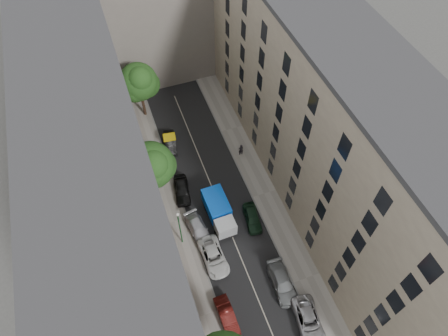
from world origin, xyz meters
name	(u,v)px	position (x,y,z in m)	size (l,w,h in m)	color
ground	(220,208)	(0.00, 0.00, 0.00)	(120.00, 120.00, 0.00)	#4C4C49
road_surface	(220,208)	(0.00, 0.00, 0.01)	(8.00, 44.00, 0.02)	black
sidewalk_left	(174,222)	(-5.50, 0.00, 0.07)	(3.00, 44.00, 0.15)	gray
sidewalk_right	(264,194)	(5.50, 0.00, 0.07)	(3.00, 44.00, 0.15)	gray
building_left	(105,186)	(-11.00, 0.00, 10.00)	(8.00, 44.00, 20.00)	#514E4C
building_right	(322,125)	(11.00, 0.00, 10.00)	(8.00, 44.00, 20.00)	tan
building_endcap	(152,9)	(0.00, 28.00, 9.00)	(18.00, 12.00, 18.00)	slate
tarp_truck	(219,212)	(-0.60, -1.25, 1.46)	(2.42, 5.77, 2.65)	black
car_left_1	(227,316)	(-3.56, -11.93, 0.66)	(1.40, 4.01, 1.32)	#4F120F
car_left_2	(214,257)	(-2.80, -5.80, 0.69)	(2.28, 4.95, 1.38)	silver
car_left_3	(198,230)	(-3.32, -2.20, 0.67)	(1.88, 4.61, 1.34)	silver
car_left_4	(182,190)	(-3.58, 3.40, 0.73)	(1.72, 4.28, 1.46)	black
car_left_5	(170,142)	(-2.95, 11.00, 0.66)	(1.39, 3.99, 1.31)	black
car_right_0	(308,321)	(3.59, -15.00, 0.68)	(2.27, 4.92, 1.37)	silver
car_right_1	(282,283)	(2.80, -10.80, 0.71)	(1.98, 4.86, 1.41)	slate
car_right_2	(252,218)	(2.80, -2.84, 0.68)	(1.59, 3.96, 1.35)	#15301D
tree_mid	(152,167)	(-6.30, 4.15, 5.56)	(5.52, 5.28, 8.29)	#382619
tree_far	(139,83)	(-4.64, 17.46, 5.75)	(5.20, 4.91, 8.39)	#382619
lamp_post	(179,225)	(-5.35, -2.75, 3.92)	(0.36, 0.36, 6.08)	#175024
pedestrian	(241,150)	(5.04, 6.49, 1.05)	(0.66, 0.43, 1.80)	black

